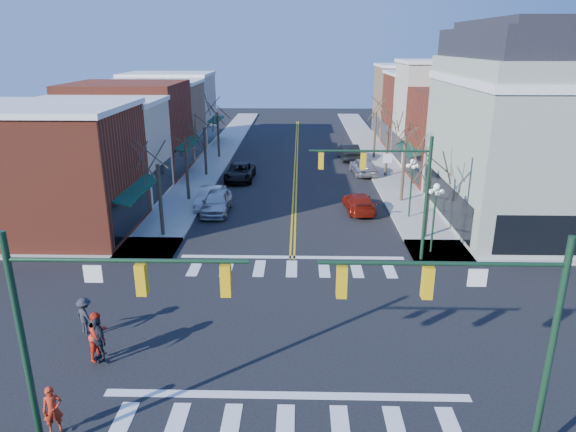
# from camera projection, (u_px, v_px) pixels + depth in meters

# --- Properties ---
(ground) EXTENTS (160.00, 160.00, 0.00)m
(ground) POSITION_uv_depth(u_px,v_px,m) (289.00, 327.00, 22.58)
(ground) COLOR black
(ground) RESTS_ON ground
(sidewalk_left) EXTENTS (3.50, 70.00, 0.15)m
(sidewalk_left) POSITION_uv_depth(u_px,v_px,m) (187.00, 196.00, 41.69)
(sidewalk_left) COLOR #9E9B93
(sidewalk_left) RESTS_ON ground
(sidewalk_right) EXTENTS (3.50, 70.00, 0.15)m
(sidewalk_right) POSITION_uv_depth(u_px,v_px,m) (403.00, 198.00, 41.30)
(sidewalk_right) COLOR #9E9B93
(sidewalk_right) RESTS_ON ground
(bldg_left_brick_a) EXTENTS (10.00, 8.50, 8.00)m
(bldg_left_brick_a) POSITION_uv_depth(u_px,v_px,m) (51.00, 173.00, 32.77)
(bldg_left_brick_a) COLOR maroon
(bldg_left_brick_a) RESTS_ON ground
(bldg_left_stucco_a) EXTENTS (10.00, 7.00, 7.50)m
(bldg_left_stucco_a) POSITION_uv_depth(u_px,v_px,m) (97.00, 152.00, 40.19)
(bldg_left_stucco_a) COLOR #BEB49C
(bldg_left_stucco_a) RESTS_ON ground
(bldg_left_brick_b) EXTENTS (10.00, 9.00, 8.50)m
(bldg_left_brick_b) POSITION_uv_depth(u_px,v_px,m) (129.00, 130.00, 47.61)
(bldg_left_brick_b) COLOR maroon
(bldg_left_brick_b) RESTS_ON ground
(bldg_left_tan) EXTENTS (10.00, 7.50, 7.80)m
(bldg_left_tan) POSITION_uv_depth(u_px,v_px,m) (154.00, 121.00, 55.54)
(bldg_left_tan) COLOR #A27F59
(bldg_left_tan) RESTS_ON ground
(bldg_left_stucco_b) EXTENTS (10.00, 8.00, 8.20)m
(bldg_left_stucco_b) POSITION_uv_depth(u_px,v_px,m) (171.00, 110.00, 62.81)
(bldg_left_stucco_b) COLOR #BEB49C
(bldg_left_stucco_b) RESTS_ON ground
(bldg_right_brick_a) EXTENTS (10.00, 8.50, 8.00)m
(bldg_right_brick_a) POSITION_uv_depth(u_px,v_px,m) (471.00, 137.00, 45.33)
(bldg_right_brick_a) COLOR maroon
(bldg_right_brick_a) RESTS_ON ground
(bldg_right_stucco) EXTENTS (10.00, 7.00, 10.00)m
(bldg_right_stucco) POSITION_uv_depth(u_px,v_px,m) (448.00, 114.00, 52.36)
(bldg_right_stucco) COLOR #BEB49C
(bldg_right_stucco) RESTS_ON ground
(bldg_right_brick_b) EXTENTS (10.00, 8.00, 8.50)m
(bldg_right_brick_b) POSITION_uv_depth(u_px,v_px,m) (430.00, 112.00, 59.70)
(bldg_right_brick_b) COLOR maroon
(bldg_right_brick_b) RESTS_ON ground
(bldg_right_tan) EXTENTS (10.00, 8.00, 9.00)m
(bldg_right_tan) POSITION_uv_depth(u_px,v_px,m) (415.00, 102.00, 67.20)
(bldg_right_tan) COLOR #A27F59
(bldg_right_tan) RESTS_ON ground
(victorian_corner) EXTENTS (12.25, 14.25, 13.30)m
(victorian_corner) POSITION_uv_depth(u_px,v_px,m) (544.00, 127.00, 33.81)
(victorian_corner) COLOR gray
(victorian_corner) RESTS_ON ground
(traffic_mast_near_left) EXTENTS (6.60, 0.28, 7.20)m
(traffic_mast_near_left) POSITION_uv_depth(u_px,v_px,m) (84.00, 316.00, 14.18)
(traffic_mast_near_left) COLOR #14331E
(traffic_mast_near_left) RESTS_ON ground
(traffic_mast_near_right) EXTENTS (6.60, 0.28, 7.20)m
(traffic_mast_near_right) POSITION_uv_depth(u_px,v_px,m) (487.00, 321.00, 13.93)
(traffic_mast_near_right) COLOR #14331E
(traffic_mast_near_right) RESTS_ON ground
(traffic_mast_far_right) EXTENTS (6.60, 0.28, 7.20)m
(traffic_mast_far_right) POSITION_uv_depth(u_px,v_px,m) (394.00, 182.00, 27.95)
(traffic_mast_far_right) COLOR #14331E
(traffic_mast_far_right) RESTS_ON ground
(lamppost_corner) EXTENTS (0.36, 0.36, 4.33)m
(lamppost_corner) POSITION_uv_depth(u_px,v_px,m) (435.00, 206.00, 29.49)
(lamppost_corner) COLOR #14331E
(lamppost_corner) RESTS_ON ground
(lamppost_midblock) EXTENTS (0.36, 0.36, 4.33)m
(lamppost_midblock) POSITION_uv_depth(u_px,v_px,m) (412.00, 178.00, 35.65)
(lamppost_midblock) COLOR #14331E
(lamppost_midblock) RESTS_ON ground
(tree_left_a) EXTENTS (0.24, 0.24, 4.76)m
(tree_left_a) POSITION_uv_depth(u_px,v_px,m) (160.00, 201.00, 32.42)
(tree_left_a) COLOR #382B21
(tree_left_a) RESTS_ON ground
(tree_left_b) EXTENTS (0.24, 0.24, 5.04)m
(tree_left_b) POSITION_uv_depth(u_px,v_px,m) (187.00, 170.00, 39.95)
(tree_left_b) COLOR #382B21
(tree_left_b) RESTS_ON ground
(tree_left_c) EXTENTS (0.24, 0.24, 4.55)m
(tree_left_c) POSITION_uv_depth(u_px,v_px,m) (205.00, 152.00, 47.61)
(tree_left_c) COLOR #382B21
(tree_left_c) RESTS_ON ground
(tree_left_d) EXTENTS (0.24, 0.24, 4.90)m
(tree_left_d) POSITION_uv_depth(u_px,v_px,m) (218.00, 135.00, 55.13)
(tree_left_d) COLOR #382B21
(tree_left_d) RESTS_ON ground
(tree_right_a) EXTENTS (0.24, 0.24, 4.62)m
(tree_right_a) POSITION_uv_depth(u_px,v_px,m) (427.00, 204.00, 32.07)
(tree_right_a) COLOR #382B21
(tree_right_a) RESTS_ON ground
(tree_right_b) EXTENTS (0.24, 0.24, 5.18)m
(tree_right_b) POSITION_uv_depth(u_px,v_px,m) (403.00, 170.00, 39.55)
(tree_right_b) COLOR #382B21
(tree_right_b) RESTS_ON ground
(tree_right_c) EXTENTS (0.24, 0.24, 4.83)m
(tree_right_c) POSITION_uv_depth(u_px,v_px,m) (387.00, 151.00, 47.19)
(tree_right_c) COLOR #382B21
(tree_right_c) RESTS_ON ground
(tree_right_d) EXTENTS (0.24, 0.24, 4.97)m
(tree_right_d) POSITION_uv_depth(u_px,v_px,m) (375.00, 136.00, 54.74)
(tree_right_d) COLOR #382B21
(tree_right_d) RESTS_ON ground
(car_left_near) EXTENTS (1.96, 4.81, 1.63)m
(car_left_near) POSITION_uv_depth(u_px,v_px,m) (217.00, 202.00, 37.62)
(car_left_near) COLOR #B3B4B8
(car_left_near) RESTS_ON ground
(car_left_mid) EXTENTS (1.84, 4.63, 1.50)m
(car_left_mid) POSITION_uv_depth(u_px,v_px,m) (210.00, 197.00, 38.98)
(car_left_mid) COLOR silver
(car_left_mid) RESTS_ON ground
(car_left_far) EXTENTS (2.54, 5.33, 1.47)m
(car_left_far) POSITION_uv_depth(u_px,v_px,m) (240.00, 172.00, 46.63)
(car_left_far) COLOR black
(car_left_far) RESTS_ON ground
(car_right_near) EXTENTS (2.26, 4.86, 1.37)m
(car_right_near) POSITION_uv_depth(u_px,v_px,m) (359.00, 202.00, 37.96)
(car_right_near) COLOR maroon
(car_right_near) RESTS_ON ground
(car_right_mid) EXTENTS (2.45, 4.97, 1.63)m
(car_right_mid) POSITION_uv_depth(u_px,v_px,m) (363.00, 166.00, 48.59)
(car_right_mid) COLOR #AEAEB3
(car_right_mid) RESTS_ON ground
(car_right_far) EXTENTS (2.08, 5.19, 1.68)m
(car_right_far) POSITION_uv_depth(u_px,v_px,m) (349.00, 152.00, 54.82)
(car_right_far) COLOR black
(car_right_far) RESTS_ON ground
(pedestrian_red_a) EXTENTS (0.70, 0.60, 1.61)m
(pedestrian_red_a) POSITION_uv_depth(u_px,v_px,m) (53.00, 410.00, 16.10)
(pedestrian_red_a) COLOR #B02812
(pedestrian_red_a) RESTS_ON sidewalk_left
(pedestrian_red_b) EXTENTS (0.97, 1.12, 1.97)m
(pedestrian_red_b) POSITION_uv_depth(u_px,v_px,m) (99.00, 335.00, 19.87)
(pedestrian_red_b) COLOR red
(pedestrian_red_b) RESTS_ON sidewalk_left
(pedestrian_dark_a) EXTENTS (1.08, 1.09, 1.85)m
(pedestrian_dark_a) POSITION_uv_depth(u_px,v_px,m) (98.00, 339.00, 19.72)
(pedestrian_dark_a) COLOR black
(pedestrian_dark_a) RESTS_ON sidewalk_left
(pedestrian_dark_b) EXTENTS (1.22, 1.11, 1.64)m
(pedestrian_dark_b) POSITION_uv_depth(u_px,v_px,m) (85.00, 316.00, 21.61)
(pedestrian_dark_b) COLOR black
(pedestrian_dark_b) RESTS_ON sidewalk_left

